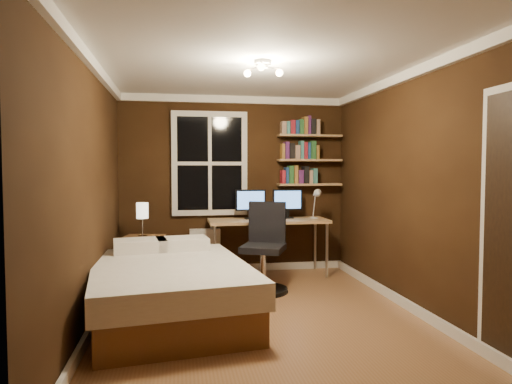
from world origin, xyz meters
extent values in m
plane|color=#8E5E39|center=(0.00, 0.00, 0.00)|extent=(4.20, 4.20, 0.00)
cube|color=black|center=(0.00, 2.10, 1.25)|extent=(3.20, 0.04, 2.50)
cube|color=black|center=(-1.60, 0.00, 1.25)|extent=(0.04, 4.20, 2.50)
cube|color=black|center=(1.60, 0.00, 1.25)|extent=(0.04, 4.20, 2.50)
cube|color=white|center=(0.00, 0.00, 2.50)|extent=(3.20, 4.20, 0.02)
cube|color=white|center=(-0.35, 2.06, 1.55)|extent=(1.06, 0.06, 1.46)
cube|color=tan|center=(1.08, 1.98, 1.25)|extent=(0.92, 0.22, 0.03)
cube|color=tan|center=(1.08, 1.98, 1.60)|extent=(0.92, 0.22, 0.03)
cube|color=tan|center=(1.08, 1.98, 1.95)|extent=(0.92, 0.22, 0.03)
cube|color=brown|center=(-0.88, 0.11, 0.16)|extent=(1.63, 2.13, 0.31)
cube|color=silver|center=(-0.88, 0.11, 0.43)|extent=(1.72, 2.20, 0.24)
cube|color=white|center=(-1.22, 0.84, 0.62)|extent=(0.62, 0.47, 0.14)
cube|color=white|center=(-0.75, 0.90, 0.62)|extent=(0.62, 0.47, 0.14)
cube|color=brown|center=(-1.24, 1.55, 0.31)|extent=(0.58, 0.58, 0.61)
cube|color=beige|center=(-0.43, 1.99, 0.32)|extent=(0.42, 0.15, 0.63)
cube|color=tan|center=(0.43, 1.77, 0.76)|extent=(1.64, 0.62, 0.04)
cylinder|color=beige|center=(-0.33, 1.50, 0.37)|extent=(0.04, 0.04, 0.74)
cylinder|color=beige|center=(1.19, 1.50, 0.37)|extent=(0.04, 0.04, 0.74)
cylinder|color=beige|center=(-0.33, 2.04, 0.37)|extent=(0.04, 0.04, 0.74)
cylinder|color=beige|center=(1.19, 2.04, 0.37)|extent=(0.04, 0.04, 0.74)
cylinder|color=black|center=(0.20, 0.92, 0.03)|extent=(0.59, 0.59, 0.05)
cylinder|color=silver|center=(0.20, 0.92, 0.27)|extent=(0.07, 0.07, 0.44)
cube|color=black|center=(0.20, 0.92, 0.53)|extent=(0.64, 0.64, 0.08)
cube|color=black|center=(0.29, 1.12, 0.82)|extent=(0.44, 0.24, 0.50)
camera|label=1|loc=(-0.80, -4.37, 1.49)|focal=32.00mm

